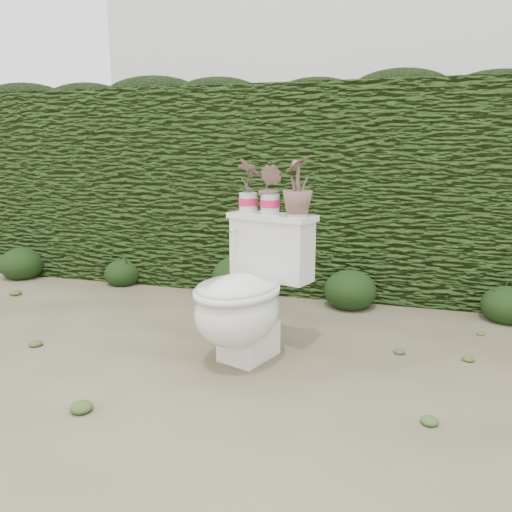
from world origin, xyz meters
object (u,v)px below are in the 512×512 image
(toilet, at_px, (247,296))
(potted_plant_left, at_px, (248,187))
(potted_plant_center, at_px, (270,191))
(potted_plant_right, at_px, (298,188))

(toilet, distance_m, potted_plant_left, 0.63)
(potted_plant_center, relative_size, potted_plant_right, 0.84)
(toilet, xyz_separation_m, potted_plant_center, (0.07, 0.23, 0.55))
(potted_plant_left, distance_m, potted_plant_right, 0.33)
(potted_plant_right, bearing_deg, toilet, -46.17)
(potted_plant_left, bearing_deg, potted_plant_center, -165.79)
(potted_plant_right, bearing_deg, potted_plant_left, -101.50)
(potted_plant_center, height_order, potted_plant_right, potted_plant_right)
(potted_plant_center, bearing_deg, potted_plant_right, 9.28)
(potted_plant_left, bearing_deg, toilet, 138.27)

